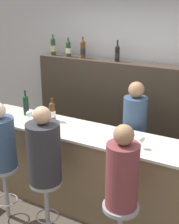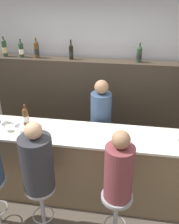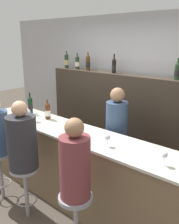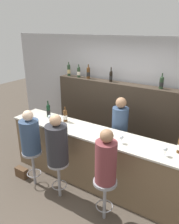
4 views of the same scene
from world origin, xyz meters
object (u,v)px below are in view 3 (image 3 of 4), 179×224
wine_bottle_backbar_4 (177,71)px  bar_stool_middle (25,179)px  wine_bottle_backbar_0 (67,61)px  guest_seated_middle (22,140)px  wine_bottle_counter_1 (48,111)px  bar_stool_left (0,163)px  wine_glass_1 (35,115)px  wine_bottle_backbar_3 (114,66)px  wine_glass_3 (164,156)px  bartender (116,147)px  wine_glass_0 (28,112)px  bar_stool_right (76,209)px  wine_bottle_backbar_2 (88,63)px  guest_seated_right (75,164)px  wine_bottle_backbar_1 (77,62)px  wine_glass_2 (107,138)px  wine_bottle_counter_0 (30,105)px

wine_bottle_backbar_4 → bar_stool_middle: bearing=-119.8°
wine_bottle_backbar_0 → guest_seated_middle: (1.13, -1.83, -0.75)m
wine_bottle_counter_1 → bar_stool_left: size_ratio=0.43×
wine_bottle_backbar_4 → wine_glass_1: (-1.49, -1.30, -0.63)m
wine_bottle_backbar_0 → wine_glass_1: bearing=-62.1°
wine_bottle_backbar_3 → wine_glass_1: wine_bottle_backbar_3 is taller
wine_bottle_backbar_0 → wine_bottle_backbar_4: wine_bottle_backbar_0 is taller
wine_glass_3 → bartender: bartender is taller
wine_glass_0 → bar_stool_left: wine_glass_0 is taller
wine_bottle_backbar_3 → bar_stool_right: wine_bottle_backbar_3 is taller
wine_bottle_backbar_2 → guest_seated_middle: (0.58, -1.83, -0.75)m
wine_glass_1 → guest_seated_middle: size_ratio=0.17×
wine_bottle_backbar_0 → bartender: bearing=-22.4°
wine_bottle_backbar_2 → guest_seated_right: 2.46m
wine_bottle_backbar_1 → wine_glass_3: wine_bottle_backbar_1 is taller
wine_bottle_backbar_4 → wine_glass_0: size_ratio=1.92×
bartender → wine_glass_3: bearing=-32.0°
wine_bottle_backbar_2 → wine_glass_0: wine_bottle_backbar_2 is taller
wine_glass_1 → bar_stool_middle: size_ratio=0.20×
wine_bottle_backbar_0 → wine_glass_3: wine_bottle_backbar_0 is taller
wine_glass_0 → wine_glass_2: 1.48m
wine_glass_0 → bar_stool_left: bearing=-89.1°
wine_bottle_backbar_1 → wine_bottle_backbar_0: bearing=180.0°
wine_bottle_counter_1 → wine_bottle_counter_0: bearing=-180.0°
wine_bottle_backbar_0 → wine_glass_0: wine_bottle_backbar_0 is taller
wine_bottle_counter_1 → wine_bottle_backbar_1: (-0.45, 1.10, 0.61)m
wine_bottle_backbar_2 → wine_glass_3: size_ratio=2.26×
wine_bottle_backbar_2 → wine_glass_1: 1.46m
wine_bottle_backbar_2 → guest_seated_right: wine_bottle_backbar_2 is taller
wine_glass_3 → guest_seated_middle: bearing=-161.1°
guest_seated_right → wine_bottle_backbar_0: bearing=137.7°
wine_glass_0 → wine_bottle_backbar_2: bearing=88.7°
wine_bottle_backbar_4 → guest_seated_right: 1.98m
wine_bottle_backbar_0 → wine_bottle_counter_1: bearing=-56.5°
bar_stool_left → bar_stool_right: 1.48m
bar_stool_left → bartender: size_ratio=0.44×
wine_bottle_counter_1 → guest_seated_right: bearing=-29.6°
wine_bottle_counter_0 → bar_stool_middle: (0.83, -0.72, -0.66)m
wine_bottle_backbar_2 → wine_glass_2: bearing=-42.1°
wine_glass_3 → bar_stool_left: bearing=-166.2°
wine_bottle_counter_0 → wine_bottle_backbar_0: (-0.30, 1.10, 0.61)m
bar_stool_middle → bartender: 1.28m
wine_glass_0 → guest_seated_right: bearing=-19.4°
wine_bottle_backbar_1 → wine_glass_0: bearing=-79.9°
wine_bottle_counter_1 → wine_glass_3: (1.93, -0.20, -0.02)m
wine_glass_2 → bar_stool_right: wine_glass_2 is taller
bar_stool_middle → wine_glass_1: bearing=129.9°
guest_seated_middle → bar_stool_left: bearing=180.0°
bar_stool_right → wine_bottle_backbar_4: bearing=84.6°
wine_glass_2 → bar_stool_right: bearing=-88.6°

